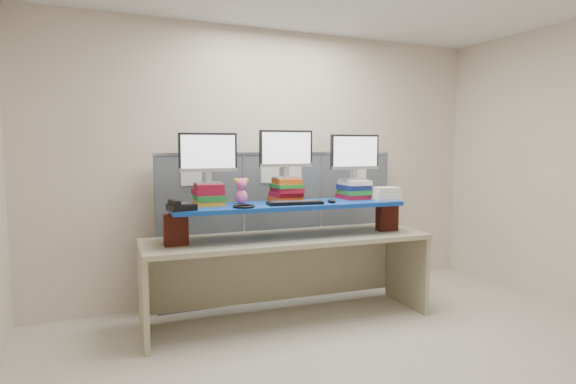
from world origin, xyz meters
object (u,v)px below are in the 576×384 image
desk (288,254)px  monitor_right (355,154)px  monitor_left (208,155)px  desk_phone (181,206)px  monitor_center (286,151)px  keyboard (295,203)px  blue_board (288,205)px

desk → monitor_right: monitor_right is taller
monitor_left → desk_phone: 0.56m
desk_phone → monitor_left: bearing=30.8°
monitor_center → keyboard: size_ratio=1.01×
desk → blue_board: bearing=3.9°
monitor_left → keyboard: bearing=-17.7°
monitor_left → monitor_center: bearing=-0.0°
desk → monitor_center: bearing=77.7°
desk_phone → keyboard: bearing=-10.9°
desk → desk_phone: 1.10m
monitor_right → keyboard: (-0.72, -0.18, -0.41)m
keyboard → monitor_right: bearing=22.1°
desk → blue_board: blue_board is taller
desk → monitor_center: 0.93m
monitor_left → desk_phone: size_ratio=2.24×
monitor_center → desk_phone: (-1.01, -0.20, -0.43)m
monitor_center → desk_phone: size_ratio=2.24×
keyboard → desk_phone: size_ratio=2.23×
monitor_center → desk_phone: bearing=-164.8°
keyboard → desk_phone: 0.99m
monitor_right → monitor_left: bearing=180.0°
keyboard → desk_phone: bearing=-173.3°
monitor_left → monitor_center: 0.72m
blue_board → desk_phone: 0.98m
monitor_center → keyboard: (-0.02, -0.23, -0.45)m
desk → blue_board: size_ratio=1.26×
keyboard → monitor_left: bearing=166.5°
monitor_right → blue_board: bearing=-170.8°
desk → keyboard: size_ratio=5.22×
blue_board → monitor_center: 0.50m
desk → desk_phone: size_ratio=11.62×
monitor_right → monitor_center: bearing=-180.0°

